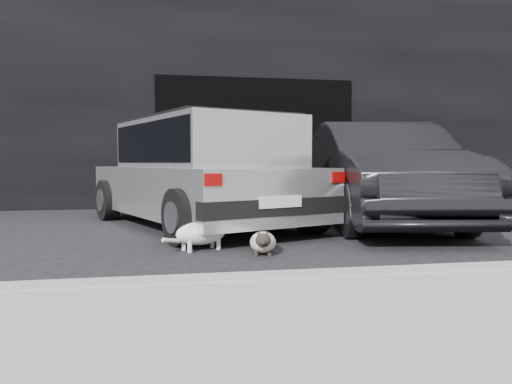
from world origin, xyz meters
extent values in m
plane|color=black|center=(0.00, 0.00, 0.00)|extent=(80.00, 80.00, 0.00)
cube|color=black|center=(1.00, 6.00, 2.50)|extent=(34.00, 4.00, 5.00)
cube|color=black|center=(1.00, 3.99, 1.30)|extent=(4.00, 0.10, 2.60)
cube|color=#999893|center=(1.00, -2.60, 0.06)|extent=(18.00, 0.25, 0.12)
cube|color=silver|center=(-0.37, 1.13, 0.51)|extent=(3.18, 4.47, 0.65)
cube|color=silver|center=(-0.30, 0.93, 1.16)|extent=(2.48, 3.12, 0.65)
cube|color=black|center=(-0.30, 0.93, 1.16)|extent=(2.45, 3.02, 0.52)
cube|color=black|center=(0.34, -0.71, 0.42)|extent=(1.78, 0.82, 0.19)
cube|color=black|center=(-1.09, 2.96, 0.42)|extent=(1.78, 0.82, 0.19)
cube|color=silver|center=(0.37, -0.79, 0.48)|extent=(0.51, 0.21, 0.13)
cube|color=#8C0707|center=(-0.38, -1.08, 0.73)|extent=(0.19, 0.10, 0.13)
cube|color=#8C0707|center=(1.12, -0.49, 0.73)|extent=(0.19, 0.10, 0.13)
cube|color=black|center=(-0.30, 0.93, 1.50)|extent=(2.38, 2.86, 0.03)
cylinder|color=black|center=(-0.67, -0.56, 0.31)|extent=(0.44, 0.67, 0.63)
cylinder|color=slate|center=(-0.79, -0.61, 0.31)|extent=(0.14, 0.33, 0.35)
cylinder|color=black|center=(0.99, 0.08, 0.31)|extent=(0.44, 0.67, 0.63)
cylinder|color=slate|center=(1.10, 0.13, 0.31)|extent=(0.14, 0.33, 0.35)
cylinder|color=black|center=(-1.72, 2.12, 0.31)|extent=(0.44, 0.67, 0.63)
cylinder|color=slate|center=(-1.83, 2.07, 0.31)|extent=(0.14, 0.33, 0.35)
cylinder|color=black|center=(-0.06, 2.77, 0.31)|extent=(0.44, 0.67, 0.63)
cylinder|color=slate|center=(0.06, 2.81, 0.31)|extent=(0.14, 0.33, 0.35)
imported|color=black|center=(2.21, 0.77, 0.75)|extent=(2.26, 4.72, 1.49)
ellipsoid|color=beige|center=(0.10, -1.15, 0.11)|extent=(0.35, 0.56, 0.20)
ellipsoid|color=beige|center=(0.08, -1.27, 0.14)|extent=(0.26, 0.26, 0.19)
ellipsoid|color=black|center=(0.05, -1.41, 0.17)|extent=(0.17, 0.16, 0.13)
sphere|color=black|center=(0.04, -1.47, 0.16)|extent=(0.06, 0.06, 0.06)
cone|color=black|center=(0.09, -1.40, 0.23)|extent=(0.06, 0.07, 0.07)
cone|color=black|center=(0.02, -1.39, 0.23)|extent=(0.06, 0.07, 0.07)
cylinder|color=black|center=(0.14, -1.31, 0.03)|extent=(0.04, 0.04, 0.06)
cylinder|color=black|center=(0.01, -1.29, 0.03)|extent=(0.04, 0.04, 0.06)
cylinder|color=black|center=(0.20, -1.01, 0.03)|extent=(0.04, 0.04, 0.06)
cylinder|color=black|center=(0.07, -0.98, 0.03)|extent=(0.04, 0.04, 0.06)
cylinder|color=black|center=(0.16, -0.87, 0.08)|extent=(0.08, 0.29, 0.09)
ellipsoid|color=white|center=(-0.48, -0.85, 0.18)|extent=(0.62, 0.47, 0.24)
ellipsoid|color=white|center=(-0.36, -0.80, 0.20)|extent=(0.31, 0.31, 0.20)
ellipsoid|color=white|center=(-0.22, -0.75, 0.28)|extent=(0.19, 0.20, 0.14)
sphere|color=white|center=(-0.16, -0.72, 0.28)|extent=(0.06, 0.06, 0.06)
cone|color=white|center=(-0.25, -0.71, 0.35)|extent=(0.08, 0.07, 0.07)
cone|color=white|center=(-0.22, -0.79, 0.35)|extent=(0.08, 0.07, 0.07)
cylinder|color=white|center=(-0.36, -0.73, 0.07)|extent=(0.05, 0.05, 0.14)
cylinder|color=white|center=(-0.31, -0.86, 0.07)|extent=(0.05, 0.05, 0.14)
cylinder|color=white|center=(-0.66, -0.85, 0.07)|extent=(0.05, 0.05, 0.14)
cylinder|color=white|center=(-0.61, -0.98, 0.07)|extent=(0.05, 0.05, 0.14)
cylinder|color=white|center=(-0.76, -0.97, 0.12)|extent=(0.25, 0.24, 0.09)
ellipsoid|color=gray|center=(-0.57, -0.92, 0.20)|extent=(0.24, 0.22, 0.10)
camera|label=1|loc=(-0.87, -5.97, 0.90)|focal=35.00mm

